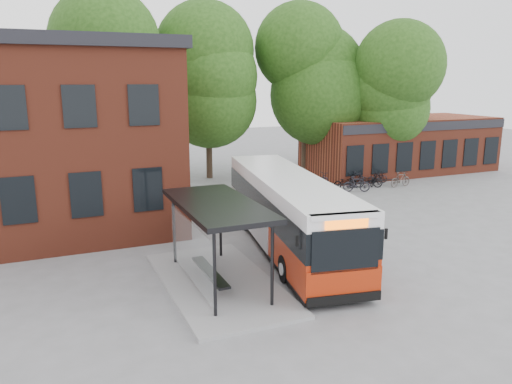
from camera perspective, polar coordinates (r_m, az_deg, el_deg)
name	(u,v)px	position (r m, az deg, el deg)	size (l,w,h in m)	color
ground	(319,257)	(19.85, 7.24, -7.36)	(100.00, 100.00, 0.00)	slate
shop_row	(400,144)	(39.06, 16.09, 5.25)	(14.00, 6.20, 4.00)	maroon
bus_shelter	(218,244)	(16.72, -4.37, -5.92)	(3.60, 7.00, 2.90)	black
bike_rail	(366,184)	(32.78, 12.49, 0.86)	(5.20, 0.10, 0.38)	black
tree_0	(103,101)	(32.24, -17.06, 9.94)	(7.92, 7.92, 11.00)	#1C3E10
tree_1	(208,103)	(34.70, -5.49, 10.10)	(7.92, 7.92, 10.40)	#1C3E10
tree_2	(306,97)	(36.53, 5.69, 10.70)	(7.92, 7.92, 11.00)	#1C3E10
tree_3	(397,111)	(36.02, 15.87, 8.89)	(7.04, 7.04, 9.28)	#1C3E10
city_bus	(288,213)	(20.28, 3.63, -2.40)	(2.51, 11.79, 2.99)	#A1250B
bicycle_0	(319,181)	(31.95, 7.20, 1.30)	(0.64, 1.84, 0.97)	black
bicycle_1	(357,184)	(31.23, 11.43, 0.90)	(0.47, 1.66, 1.00)	black
bicycle_2	(345,182)	(31.93, 10.13, 1.13)	(0.60, 1.72, 0.90)	black
bicycle_3	(357,178)	(33.26, 11.44, 1.55)	(0.43, 1.52, 0.91)	black
bicycle_4	(369,180)	(32.68, 12.76, 1.30)	(0.62, 1.77, 0.93)	black
bicycle_5	(376,179)	(33.27, 13.58, 1.44)	(0.43, 1.51, 0.91)	black
bicycle_6	(377,178)	(34.09, 13.70, 1.62)	(0.53, 1.53, 0.80)	black
bicycle_7	(400,179)	(33.38, 16.18, 1.40)	(0.46, 1.64, 0.98)	#423C38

